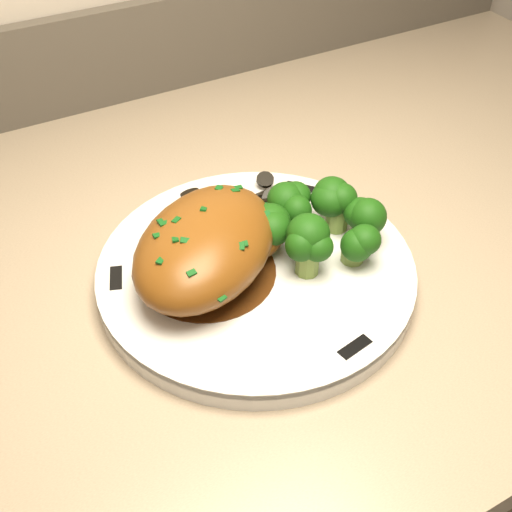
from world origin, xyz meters
TOP-DOWN VIEW (x-y plane):
  - plate at (0.52, 1.61)m, footprint 0.36×0.36m
  - rim_accent_0 at (0.61, 1.69)m, footprint 0.03×0.03m
  - rim_accent_1 at (0.40, 1.65)m, footprint 0.02×0.03m
  - rim_accent_2 at (0.54, 1.48)m, footprint 0.03×0.02m
  - gravy_pool at (0.48, 1.62)m, footprint 0.12×0.12m
  - chicken_breast at (0.48, 1.62)m, footprint 0.20×0.19m
  - mushroom_pile at (0.55, 1.68)m, footprint 0.10×0.07m
  - broccoli_florets at (0.58, 1.60)m, footprint 0.13×0.10m

SIDE VIEW (x-z plane):
  - plate at x=0.52m, z-range 0.87..0.89m
  - rim_accent_0 at x=0.61m, z-range 0.89..0.89m
  - rim_accent_1 at x=0.40m, z-range 0.89..0.89m
  - rim_accent_2 at x=0.54m, z-range 0.89..0.89m
  - gravy_pool at x=0.48m, z-range 0.89..0.89m
  - mushroom_pile at x=0.55m, z-range 0.88..0.91m
  - broccoli_florets at x=0.58m, z-range 0.89..0.94m
  - chicken_breast at x=0.48m, z-range 0.89..0.95m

